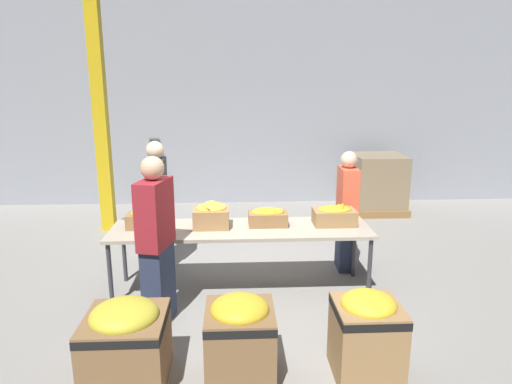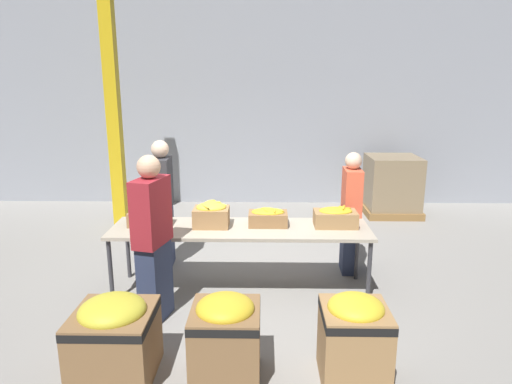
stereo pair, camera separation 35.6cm
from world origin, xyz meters
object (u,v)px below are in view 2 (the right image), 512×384
Objects in this scene: pallet_stack_0 at (392,186)px; donation_bin_1 at (226,335)px; banana_box_0 at (150,216)px; volunteer_1 at (153,240)px; banana_box_3 at (336,217)px; donation_bin_0 at (114,335)px; volunteer_2 at (351,214)px; sorting_table at (240,231)px; volunteer_0 at (163,205)px; banana_box_2 at (268,217)px; banana_box_1 at (211,214)px; support_pillar at (113,110)px; donation_bin_2 at (354,336)px.

donation_bin_1 is at bearing -118.69° from pallet_stack_0.
banana_box_0 reaches higher than donation_bin_1.
banana_box_3 is at bearing -55.28° from volunteer_1.
pallet_stack_0 is at bearing 53.61° from donation_bin_0.
sorting_table is at bearing -65.02° from volunteer_2.
volunteer_1 is at bearing 5.95° from volunteer_0.
volunteer_0 is at bearing 113.10° from donation_bin_1.
banana_box_2 is 1.20m from volunteer_2.
sorting_table reaches higher than donation_bin_1.
banana_box_2 is 1.42m from volunteer_1.
volunteer_0 reaches higher than banana_box_2.
donation_bin_0 is (-0.98, -1.68, -0.36)m from sorting_table.
banana_box_1 is 1.92m from donation_bin_0.
support_pillar is at bearing 137.14° from banana_box_2.
donation_bin_2 is at bearing -108.29° from pallet_stack_0.
banana_box_3 is (1.47, 0.03, -0.03)m from banana_box_1.
banana_box_1 is at bearing 69.60° from donation_bin_0.
volunteer_1 reaches higher than pallet_stack_0.
banana_box_2 is 0.92× the size of banana_box_3.
sorting_table is 0.37m from banana_box_2.
support_pillar reaches higher than volunteer_0.
banana_box_0 is at bearing -64.63° from support_pillar.
banana_box_3 reaches higher than donation_bin_2.
donation_bin_1 is at bearing -123.64° from banana_box_3.
donation_bin_2 is at bearing -51.20° from banana_box_1.
sorting_table is 0.40m from banana_box_1.
volunteer_0 is (-0.74, 0.72, -0.09)m from banana_box_1.
banana_box_3 is at bearing -1.20° from banana_box_2.
banana_box_1 is 0.23× the size of volunteer_1.
volunteer_2 reaches higher than banana_box_3.
volunteer_2 reaches higher than donation_bin_0.
sorting_table is at bearing -6.58° from banana_box_1.
banana_box_1 is 0.55× the size of donation_bin_1.
banana_box_1 is at bearing 43.09° from volunteer_0.
donation_bin_1 is 0.68× the size of pallet_stack_0.
support_pillar is (-1.33, 3.11, 1.12)m from volunteer_1.
banana_box_3 is 2.13m from volunteer_1.
banana_box_0 is 2.84m from support_pillar.
volunteer_0 is (-1.41, 0.68, -0.04)m from banana_box_2.
support_pillar is (-1.12, 1.67, 1.14)m from volunteer_0.
volunteer_2 is 4.23m from support_pillar.
banana_box_3 is 0.60m from volunteer_2.
banana_box_3 is (1.12, 0.07, 0.16)m from sorting_table.
banana_box_2 is at bearing -126.30° from pallet_stack_0.
volunteer_1 is (-0.87, -0.68, 0.13)m from sorting_table.
banana_box_0 reaches higher than donation_bin_2.
pallet_stack_0 is (3.02, 3.25, -0.40)m from banana_box_1.
banana_box_0 is at bearing 93.19° from donation_bin_0.
donation_bin_2 is at bearing 0.00° from donation_bin_0.
donation_bin_1 is at bearing -30.32° from volunteer_2.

